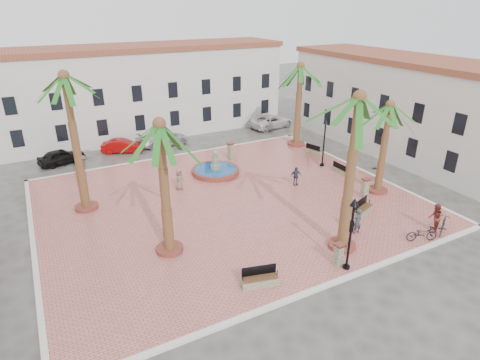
{
  "coord_description": "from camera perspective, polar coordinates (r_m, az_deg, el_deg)",
  "views": [
    {
      "loc": [
        -11.6,
        -23.68,
        13.47
      ],
      "look_at": [
        1.0,
        0.0,
        1.6
      ],
      "focal_mm": 30.0,
      "sensor_mm": 36.0,
      "label": 1
    }
  ],
  "objects": [
    {
      "name": "bench_e",
      "position": [
        35.26,
        14.14,
        1.36
      ],
      "size": [
        0.53,
        1.7,
        0.89
      ],
      "rotation": [
        0.0,
        0.0,
        1.56
      ],
      "color": "gray",
      "rests_on": "plaza"
    },
    {
      "name": "car_black",
      "position": [
        39.91,
        -24.04,
        3.07
      ],
      "size": [
        4.38,
        2.65,
        1.39
      ],
      "primitive_type": "imported",
      "rotation": [
        0.0,
        0.0,
        1.83
      ],
      "color": "black",
      "rests_on": "ground"
    },
    {
      "name": "building_north",
      "position": [
        46.02,
        -13.21,
        12.36
      ],
      "size": [
        30.4,
        7.4,
        9.5
      ],
      "color": "silver",
      "rests_on": "ground"
    },
    {
      "name": "palm_s",
      "position": [
        21.79,
        16.36,
        8.85
      ],
      "size": [
        5.35,
        5.35,
        9.33
      ],
      "color": "brown",
      "rests_on": "plaza"
    },
    {
      "name": "kerb_n",
      "position": [
        38.95,
        -8.95,
        3.46
      ],
      "size": [
        26.3,
        0.3,
        0.16
      ],
      "primitive_type": "cube",
      "color": "silver",
      "rests_on": "ground"
    },
    {
      "name": "fountain",
      "position": [
        34.23,
        -3.51,
        1.44
      ],
      "size": [
        4.05,
        4.05,
        2.09
      ],
      "color": "brown",
      "rests_on": "plaza"
    },
    {
      "name": "bicycle_a",
      "position": [
        26.92,
        24.45,
        -6.94
      ],
      "size": [
        2.02,
        1.37,
        1.0
      ],
      "primitive_type": "imported",
      "rotation": [
        0.0,
        0.0,
        1.16
      ],
      "color": "black",
      "rests_on": "plaza"
    },
    {
      "name": "bench_ne",
      "position": [
        39.45,
        10.45,
        4.13
      ],
      "size": [
        0.99,
        1.8,
        0.91
      ],
      "rotation": [
        0.0,
        0.0,
        1.85
      ],
      "color": "gray",
      "rests_on": "plaza"
    },
    {
      "name": "palm_e",
      "position": [
        30.77,
        20.39,
        8.57
      ],
      "size": [
        4.92,
        4.92,
        7.11
      ],
      "color": "brown",
      "rests_on": "plaza"
    },
    {
      "name": "cyclist_a",
      "position": [
        26.19,
        16.37,
        -5.65
      ],
      "size": [
        0.62,
        0.41,
        1.68
      ],
      "primitive_type": "imported",
      "rotation": [
        0.0,
        0.0,
        3.16
      ],
      "color": "#33384A",
      "rests_on": "plaza"
    },
    {
      "name": "bench_s",
      "position": [
        21.22,
        2.85,
        -14.05
      ],
      "size": [
        2.03,
        1.05,
        1.02
      ],
      "rotation": [
        0.0,
        0.0,
        -0.25
      ],
      "color": "gray",
      "rests_on": "plaza"
    },
    {
      "name": "palm_nw",
      "position": [
        27.85,
        -23.47,
        11.58
      ],
      "size": [
        5.18,
        5.18,
        9.6
      ],
      "color": "brown",
      "rests_on": "plaza"
    },
    {
      "name": "car_silver",
      "position": [
        42.12,
        -10.84,
        5.83
      ],
      "size": [
        5.11,
        2.21,
        1.47
      ],
      "primitive_type": "imported",
      "rotation": [
        0.0,
        0.0,
        1.6
      ],
      "color": "silver",
      "rests_on": "ground"
    },
    {
      "name": "pedestrian_east",
      "position": [
        34.32,
        19.18,
        1.12
      ],
      "size": [
        0.71,
        1.58,
        1.64
      ],
      "primitive_type": "imported",
      "rotation": [
        0.0,
        0.0,
        -1.72
      ],
      "color": "#73695C",
      "rests_on": "plaza"
    },
    {
      "name": "kerb_e",
      "position": [
        36.68,
        16.79,
        1.39
      ],
      "size": [
        0.3,
        22.3,
        0.16
      ],
      "primitive_type": "cube",
      "color": "silver",
      "rests_on": "ground"
    },
    {
      "name": "car_white",
      "position": [
        47.65,
        4.52,
        8.33
      ],
      "size": [
        5.81,
        3.39,
        1.52
      ],
      "primitive_type": "imported",
      "rotation": [
        0.0,
        0.0,
        1.74
      ],
      "color": "silver",
      "rests_on": "ground"
    },
    {
      "name": "bicycle_b",
      "position": [
        28.33,
        26.91,
        -5.77
      ],
      "size": [
        1.84,
        1.33,
        1.09
      ],
      "primitive_type": "imported",
      "rotation": [
        0.0,
        0.0,
        2.08
      ],
      "color": "black",
      "rests_on": "plaza"
    },
    {
      "name": "ground",
      "position": [
        29.61,
        -1.71,
        -3.2
      ],
      "size": [
        120.0,
        120.0,
        0.0
      ],
      "primitive_type": "plane",
      "color": "#56544F",
      "rests_on": "ground"
    },
    {
      "name": "lamppost_e",
      "position": [
        35.64,
        11.96,
        6.37
      ],
      "size": [
        0.47,
        0.47,
        4.3
      ],
      "color": "black",
      "rests_on": "plaza"
    },
    {
      "name": "pedestrian_fountain_a",
      "position": [
        31.35,
        -8.65,
        0.07
      ],
      "size": [
        0.93,
        0.76,
        1.63
      ],
      "primitive_type": "imported",
      "rotation": [
        0.0,
        0.0,
        0.35
      ],
      "color": "#7C6252",
      "rests_on": "plaza"
    },
    {
      "name": "bench_se",
      "position": [
        28.81,
        17.0,
        -4.14
      ],
      "size": [
        2.1,
        1.26,
        1.06
      ],
      "rotation": [
        0.0,
        0.0,
        0.34
      ],
      "color": "gray",
      "rests_on": "plaza"
    },
    {
      "name": "pedestrian_north",
      "position": [
        36.35,
        -21.29,
        2.04
      ],
      "size": [
        0.67,
        1.09,
        1.62
      ],
      "primitive_type": "imported",
      "rotation": [
        0.0,
        0.0,
        1.5
      ],
      "color": "#46464B",
      "rests_on": "plaza"
    },
    {
      "name": "plaza",
      "position": [
        29.58,
        -1.71,
        -3.07
      ],
      "size": [
        26.0,
        22.0,
        0.15
      ],
      "primitive_type": "cube",
      "color": "#C86B62",
      "rests_on": "ground"
    },
    {
      "name": "car_red",
      "position": [
        40.99,
        -16.35,
        4.67
      ],
      "size": [
        4.22,
        2.78,
        1.32
      ],
      "primitive_type": "imported",
      "rotation": [
        0.0,
        0.0,
        1.19
      ],
      "color": "#9F0707",
      "rests_on": "ground"
    },
    {
      "name": "kerb_s",
      "position": [
        21.79,
        11.73,
        -14.65
      ],
      "size": [
        26.3,
        0.3,
        0.16
      ],
      "primitive_type": "cube",
      "color": "silver",
      "rests_on": "ground"
    },
    {
      "name": "palm_ne",
      "position": [
        40.0,
        8.55,
        14.44
      ],
      "size": [
        5.72,
        5.72,
        8.27
      ],
      "color": "brown",
      "rests_on": "plaza"
    },
    {
      "name": "litter_bin",
      "position": [
        26.56,
        15.5,
        -6.31
      ],
      "size": [
        0.37,
        0.37,
        0.71
      ],
      "primitive_type": "cylinder",
      "color": "black",
      "rests_on": "plaza"
    },
    {
      "name": "building_east",
      "position": [
        41.69,
        22.65,
        9.66
      ],
      "size": [
        7.4,
        26.4,
        9.0
      ],
      "rotation": [
        0.0,
        0.0,
        1.57
      ],
      "color": "silver",
      "rests_on": "ground"
    },
    {
      "name": "lamppost_s",
      "position": [
        21.73,
        15.65,
        -5.78
      ],
      "size": [
        0.47,
        0.47,
        4.28
      ],
      "color": "black",
      "rests_on": "plaza"
    },
    {
      "name": "cyclist_b",
      "position": [
        28.11,
        25.99,
        -4.88
      ],
      "size": [
        1.16,
        1.15,
        1.89
      ],
      "primitive_type": "imported",
      "rotation": [
        0.0,
        0.0,
        3.89
      ],
      "color": "maroon",
      "rests_on": "plaza"
    },
    {
      "name": "palm_sw",
      "position": [
        21.29,
        -11.23,
        5.62
      ],
      "size": [
        5.2,
        5.2,
        8.04
      ],
      "color": "brown",
      "rests_on": "plaza"
    },
    {
      "name": "bollard_e",
      "position": [
        31.2,
        17.35,
        -1.02
      ],
      "size": [
        0.61,
        0.61,
        1.48
      ],
      "rotation": [
        0.0,
        0.0,
        -0.16
      ],
      "color": "gray",
      "rests_on": "plaza"
    },
    {
      "name": "bollard_se",
      "position": [
        22.95,
        13.84,
        -10.26
      ],
      "size": [
        0.52,
        0.52,
        1.38
      ],
      "rotation": [
        0.0,
        0.0,
        0.06
      ],
      "color": "gray",
      "rests_on": "plaza"
    },
    {
      "name": "bollard_n",
      "position": [
        37.19,
        -1.36,
        4.19
      ],
      "size": [
        0.67,
        0.67,
        1.55
      ],
      "rotation": [
        0.0,
        0.0,
        0.25
      ],
      "color": "gray",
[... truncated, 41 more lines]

